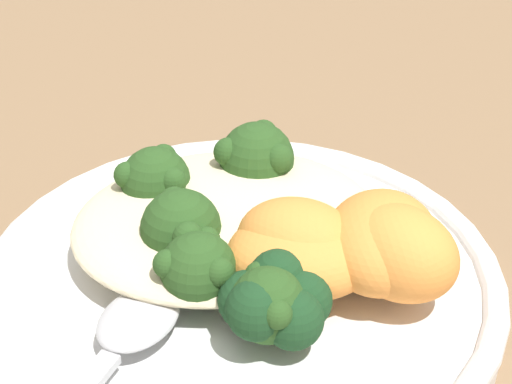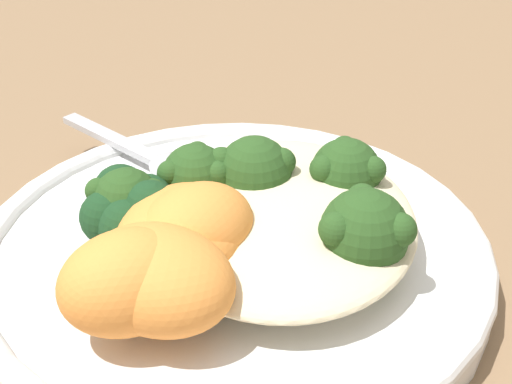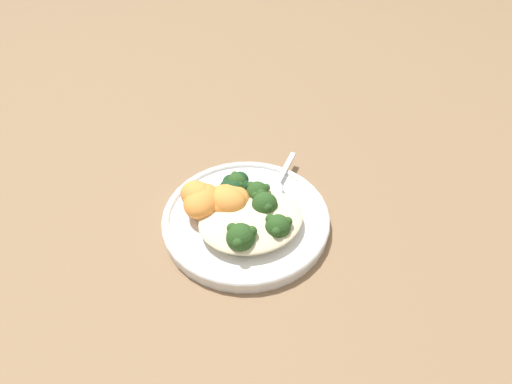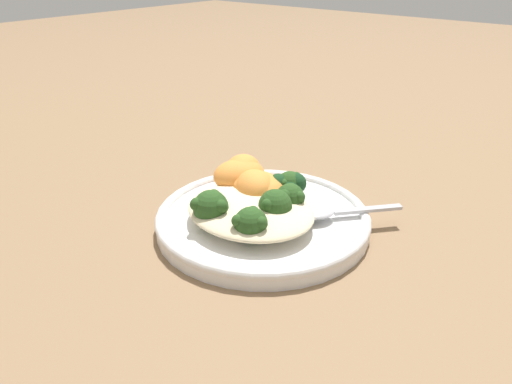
# 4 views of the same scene
# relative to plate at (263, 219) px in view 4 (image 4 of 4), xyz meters

# --- Properties ---
(ground_plane) EXTENTS (4.00, 4.00, 0.00)m
(ground_plane) POSITION_rel_plate_xyz_m (-0.01, 0.01, -0.01)
(ground_plane) COLOR #846647
(plate) EXTENTS (0.25, 0.25, 0.02)m
(plate) POSITION_rel_plate_xyz_m (0.00, 0.00, 0.00)
(plate) COLOR white
(plate) RESTS_ON ground_plane
(quinoa_mound) EXTENTS (0.15, 0.13, 0.02)m
(quinoa_mound) POSITION_rel_plate_xyz_m (-0.00, 0.02, 0.02)
(quinoa_mound) COLOR beige
(quinoa_mound) RESTS_ON plate
(broccoli_stalk_0) EXTENTS (0.04, 0.09, 0.04)m
(broccoli_stalk_0) POSITION_rel_plate_xyz_m (0.03, 0.05, 0.03)
(broccoli_stalk_0) COLOR #8EB25B
(broccoli_stalk_0) RESTS_ON plate
(broccoli_stalk_1) EXTENTS (0.09, 0.08, 0.04)m
(broccoli_stalk_1) POSITION_rel_plate_xyz_m (-0.02, 0.05, 0.03)
(broccoli_stalk_1) COLOR #8EB25B
(broccoli_stalk_1) RESTS_ON plate
(broccoli_stalk_2) EXTENTS (0.11, 0.04, 0.04)m
(broccoli_stalk_2) POSITION_rel_plate_xyz_m (-0.01, 0.01, 0.03)
(broccoli_stalk_2) COLOR #8EB25B
(broccoli_stalk_2) RESTS_ON plate
(broccoli_stalk_3) EXTENTS (0.09, 0.05, 0.03)m
(broccoli_stalk_3) POSITION_rel_plate_xyz_m (-0.01, -0.01, 0.03)
(broccoli_stalk_3) COLOR #8EB25B
(broccoli_stalk_3) RESTS_ON plate
(broccoli_stalk_4) EXTENTS (0.07, 0.10, 0.03)m
(broccoli_stalk_4) POSITION_rel_plate_xyz_m (0.01, -0.04, 0.02)
(broccoli_stalk_4) COLOR #8EB25B
(broccoli_stalk_4) RESTS_ON plate
(sweet_potato_chunk_0) EXTENTS (0.07, 0.07, 0.04)m
(sweet_potato_chunk_0) POSITION_rel_plate_xyz_m (0.06, -0.04, 0.03)
(sweet_potato_chunk_0) COLOR orange
(sweet_potato_chunk_0) RESTS_ON plate
(sweet_potato_chunk_1) EXTENTS (0.08, 0.08, 0.04)m
(sweet_potato_chunk_1) POSITION_rel_plate_xyz_m (0.06, -0.03, 0.03)
(sweet_potato_chunk_1) COLOR orange
(sweet_potato_chunk_1) RESTS_ON plate
(sweet_potato_chunk_2) EXTENTS (0.08, 0.07, 0.03)m
(sweet_potato_chunk_2) POSITION_rel_plate_xyz_m (0.02, -0.02, 0.03)
(sweet_potato_chunk_2) COLOR orange
(sweet_potato_chunk_2) RESTS_ON plate
(sweet_potato_chunk_3) EXTENTS (0.07, 0.07, 0.04)m
(sweet_potato_chunk_3) POSITION_rel_plate_xyz_m (0.02, -0.01, 0.03)
(sweet_potato_chunk_3) COLOR orange
(sweet_potato_chunk_3) RESTS_ON plate
(kale_tuft) EXTENTS (0.05, 0.05, 0.03)m
(kale_tuft) POSITION_rel_plate_xyz_m (0.00, -0.05, 0.03)
(kale_tuft) COLOR #193D1E
(kale_tuft) RESTS_ON plate
(spoon) EXTENTS (0.10, 0.11, 0.01)m
(spoon) POSITION_rel_plate_xyz_m (-0.06, -0.04, 0.01)
(spoon) COLOR #B7B7BC
(spoon) RESTS_ON plate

